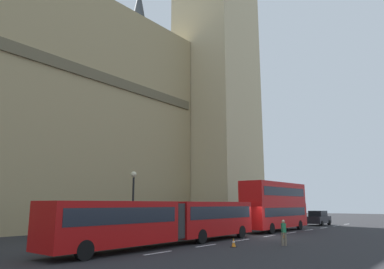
{
  "coord_description": "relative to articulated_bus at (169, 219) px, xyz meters",
  "views": [
    {
      "loc": [
        -27.97,
        -14.66,
        2.76
      ],
      "look_at": [
        -7.04,
        2.24,
        8.05
      ],
      "focal_mm": 32.97,
      "sensor_mm": 36.0,
      "label": 1
    }
  ],
  "objects": [
    {
      "name": "ground_plane",
      "position": [
        9.86,
        -1.99,
        -1.75
      ],
      "size": [
        160.0,
        160.0,
        0.0
      ],
      "primitive_type": "plane",
      "color": "#262628"
    },
    {
      "name": "lane_centre_marking",
      "position": [
        15.35,
        -1.99,
        -1.74
      ],
      "size": [
        39.0,
        0.16,
        0.01
      ],
      "color": "silver",
      "rests_on": "ground_plane"
    },
    {
      "name": "articulated_bus",
      "position": [
        0.0,
        0.0,
        0.0
      ],
      "size": [
        18.11,
        2.54,
        2.9
      ],
      "color": "#B20F0F",
      "rests_on": "ground_plane"
    },
    {
      "name": "double_decker_bus",
      "position": [
        16.22,
        0.0,
        0.96
      ],
      "size": [
        10.48,
        2.54,
        4.9
      ],
      "color": "red",
      "rests_on": "ground_plane"
    },
    {
      "name": "sedan_lead",
      "position": [
        28.95,
        0.09,
        -0.83
      ],
      "size": [
        4.4,
        1.86,
        1.85
      ],
      "color": "black",
      "rests_on": "ground_plane"
    },
    {
      "name": "traffic_cone_west",
      "position": [
        2.0,
        -3.88,
        -1.46
      ],
      "size": [
        0.36,
        0.36,
        0.58
      ],
      "color": "black",
      "rests_on": "ground_plane"
    },
    {
      "name": "traffic_cone_middle",
      "position": [
        9.54,
        -3.89,
        -1.46
      ],
      "size": [
        0.36,
        0.36,
        0.58
      ],
      "color": "black",
      "rests_on": "ground_plane"
    },
    {
      "name": "street_lamp",
      "position": [
        0.75,
        4.51,
        1.31
      ],
      "size": [
        0.44,
        0.44,
        5.27
      ],
      "color": "black",
      "rests_on": "ground_plane"
    },
    {
      "name": "pedestrian_near_cones",
      "position": [
        4.73,
        -6.11,
        -0.83
      ],
      "size": [
        0.46,
        0.44,
        1.69
      ],
      "color": "#726651",
      "rests_on": "ground_plane"
    }
  ]
}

